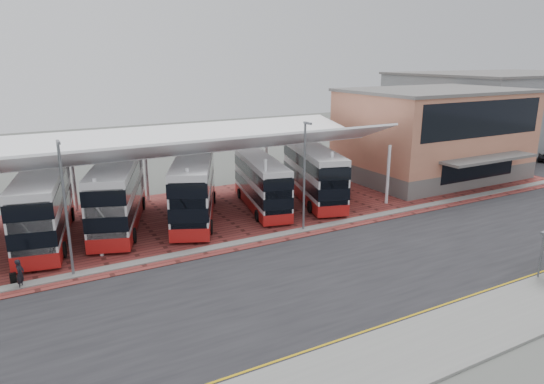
% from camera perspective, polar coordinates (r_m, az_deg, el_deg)
% --- Properties ---
extents(ground, '(140.00, 140.00, 0.00)m').
position_cam_1_polar(ground, '(30.28, 6.95, -8.75)').
color(ground, '#4E514C').
extents(road, '(120.00, 14.00, 0.02)m').
position_cam_1_polar(road, '(29.55, 8.10, -9.42)').
color(road, black).
rests_on(road, ground).
extents(forecourt, '(72.00, 16.00, 0.06)m').
position_cam_1_polar(forecourt, '(41.61, -1.26, -1.71)').
color(forecourt, brown).
rests_on(forecourt, ground).
extents(sidewalk, '(120.00, 4.00, 0.14)m').
position_cam_1_polar(sidewalk, '(24.42, 19.84, -15.84)').
color(sidewalk, slate).
rests_on(sidewalk, ground).
extents(north_kerb, '(120.00, 0.80, 0.14)m').
position_cam_1_polar(north_kerb, '(35.05, 1.02, -5.03)').
color(north_kerb, slate).
rests_on(north_kerb, ground).
extents(yellow_line_near, '(120.00, 0.12, 0.01)m').
position_cam_1_polar(yellow_line_near, '(25.58, 16.41, -14.11)').
color(yellow_line_near, '#C1960B').
rests_on(yellow_line_near, road).
extents(yellow_line_far, '(120.00, 0.12, 0.01)m').
position_cam_1_polar(yellow_line_far, '(25.76, 15.93, -13.85)').
color(yellow_line_far, '#C1960B').
rests_on(yellow_line_far, road).
extents(canopy, '(37.00, 11.63, 7.07)m').
position_cam_1_polar(canopy, '(38.18, -12.72, 5.24)').
color(canopy, white).
rests_on(canopy, ground).
extents(terminal, '(18.40, 14.40, 9.25)m').
position_cam_1_polar(terminal, '(54.01, 18.49, 6.57)').
color(terminal, '#615E5B').
rests_on(terminal, ground).
extents(warehouse, '(30.50, 20.50, 10.25)m').
position_cam_1_polar(warehouse, '(79.59, 25.64, 8.89)').
color(warehouse, slate).
rests_on(warehouse, ground).
extents(lamp_west, '(0.16, 0.90, 8.07)m').
position_cam_1_polar(lamp_west, '(29.69, -23.14, -1.46)').
color(lamp_west, slate).
rests_on(lamp_west, ground).
extents(lamp_east, '(0.16, 0.90, 8.07)m').
position_cam_1_polar(lamp_east, '(34.85, 3.85, 2.20)').
color(lamp_east, slate).
rests_on(lamp_east, ground).
extents(bus_1, '(4.93, 12.11, 4.87)m').
position_cam_1_polar(bus_1, '(36.86, -25.25, -1.58)').
color(bus_1, silver).
rests_on(bus_1, forecourt).
extents(bus_2, '(6.54, 12.22, 4.94)m').
position_cam_1_polar(bus_2, '(37.90, -17.67, -0.30)').
color(bus_2, silver).
rests_on(bus_2, forecourt).
extents(bus_3, '(7.33, 11.94, 4.89)m').
position_cam_1_polar(bus_3, '(38.41, -9.15, 0.42)').
color(bus_3, silver).
rests_on(bus_3, forecourt).
extents(bus_4, '(4.62, 10.54, 4.23)m').
position_cam_1_polar(bus_4, '(40.53, -1.27, 0.95)').
color(bus_4, silver).
rests_on(bus_4, forecourt).
extents(bus_5, '(5.77, 11.64, 4.68)m').
position_cam_1_polar(bus_5, '(43.03, 4.87, 2.08)').
color(bus_5, silver).
rests_on(bus_5, forecourt).
extents(pedestrian, '(0.61, 0.72, 1.67)m').
position_cam_1_polar(pedestrian, '(30.47, -27.51, -8.51)').
color(pedestrian, black).
rests_on(pedestrian, forecourt).
extents(suitcase, '(0.34, 0.25, 0.59)m').
position_cam_1_polar(suitcase, '(31.49, -28.16, -8.91)').
color(suitcase, black).
rests_on(suitcase, forecourt).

